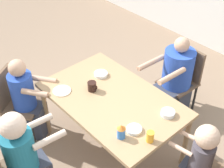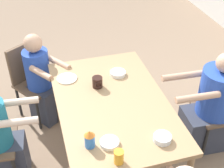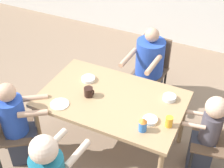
# 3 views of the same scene
# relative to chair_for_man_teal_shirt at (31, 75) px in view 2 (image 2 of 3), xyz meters

# --- Properties ---
(ground_plane) EXTENTS (16.00, 16.00, 0.00)m
(ground_plane) POSITION_rel_chair_for_man_teal_shirt_xyz_m (0.94, 0.65, -0.50)
(ground_plane) COLOR #8C725B
(dining_table) EXTENTS (1.46, 0.92, 0.74)m
(dining_table) POSITION_rel_chair_for_man_teal_shirt_xyz_m (0.94, 0.65, 0.18)
(dining_table) COLOR tan
(dining_table) RESTS_ON ground_plane
(chair_for_man_teal_shirt) EXTENTS (0.56, 0.56, 0.85)m
(chair_for_man_teal_shirt) POSITION_rel_chair_for_man_teal_shirt_xyz_m (0.00, 0.00, 0.00)
(chair_for_man_teal_shirt) COLOR brown
(chair_for_man_teal_shirt) RESTS_ON ground_plane
(person_man_blue_shirt) EXTENTS (0.40, 0.69, 1.07)m
(person_man_blue_shirt) POSITION_rel_chair_for_man_teal_shirt_xyz_m (0.99, 1.61, -0.03)
(person_man_blue_shirt) COLOR #333847
(person_man_blue_shirt) RESTS_ON ground_plane
(person_man_teal_shirt) EXTENTS (0.54, 0.48, 1.04)m
(person_man_teal_shirt) POSITION_rel_chair_for_man_teal_shirt_xyz_m (0.13, 0.09, -0.02)
(person_man_teal_shirt) COLOR #333847
(person_man_teal_shirt) RESTS_ON ground_plane
(coffee_mug) EXTENTS (0.10, 0.09, 0.10)m
(coffee_mug) POSITION_rel_chair_for_man_teal_shirt_xyz_m (0.71, 0.58, 0.29)
(coffee_mug) COLOR black
(coffee_mug) RESTS_ON dining_table
(sippy_cup) EXTENTS (0.08, 0.08, 0.15)m
(sippy_cup) POSITION_rel_chair_for_man_teal_shirt_xyz_m (1.39, 0.36, 0.32)
(sippy_cup) COLOR blue
(sippy_cup) RESTS_ON dining_table
(juice_glass) EXTENTS (0.07, 0.07, 0.11)m
(juice_glass) POSITION_rel_chair_for_man_teal_shirt_xyz_m (1.58, 0.51, 0.30)
(juice_glass) COLOR gold
(juice_glass) RESTS_ON dining_table
(bowl_white_shallow) EXTENTS (0.13, 0.13, 0.05)m
(bowl_white_shallow) POSITION_rel_chair_for_man_teal_shirt_xyz_m (1.48, 0.88, 0.27)
(bowl_white_shallow) COLOR silver
(bowl_white_shallow) RESTS_ON dining_table
(bowl_cereal) EXTENTS (0.15, 0.15, 0.03)m
(bowl_cereal) POSITION_rel_chair_for_man_teal_shirt_xyz_m (0.58, 0.81, 0.26)
(bowl_cereal) COLOR white
(bowl_cereal) RESTS_ON dining_table
(bowl_fruit) EXTENTS (0.14, 0.14, 0.03)m
(bowl_fruit) POSITION_rel_chair_for_man_teal_shirt_xyz_m (1.41, 0.50, 0.26)
(bowl_fruit) COLOR white
(bowl_fruit) RESTS_ON dining_table
(plate_tortillas) EXTENTS (0.19, 0.19, 0.01)m
(plate_tortillas) POSITION_rel_chair_for_man_teal_shirt_xyz_m (0.52, 0.33, 0.25)
(plate_tortillas) COLOR beige
(plate_tortillas) RESTS_ON dining_table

